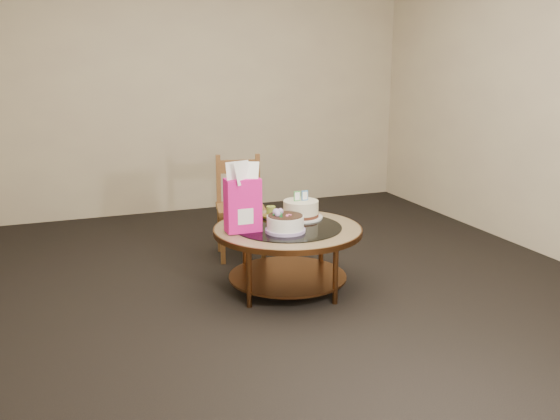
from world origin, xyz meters
name	(u,v)px	position (x,y,z in m)	size (l,w,h in m)	color
ground	(288,289)	(0.00, 0.00, 0.00)	(5.00, 5.00, 0.00)	black
room_walls	(288,64)	(0.00, 0.00, 1.54)	(4.52, 5.02, 2.61)	tan
coffee_table	(288,238)	(0.00, 0.00, 0.38)	(1.02, 1.02, 0.46)	brown
decorated_cake	(285,224)	(-0.06, -0.11, 0.51)	(0.27, 0.27, 0.16)	#A48AC3
cream_cake	(301,210)	(0.17, 0.18, 0.52)	(0.31, 0.31, 0.20)	white
gift_bag	(243,198)	(-0.32, 0.01, 0.69)	(0.23, 0.17, 0.46)	#EB168B
pillar_candle	(271,214)	(-0.03, 0.25, 0.49)	(0.13, 0.13, 0.10)	tan
dining_chair	(240,206)	(-0.08, 0.85, 0.41)	(0.44, 0.44, 0.81)	brown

